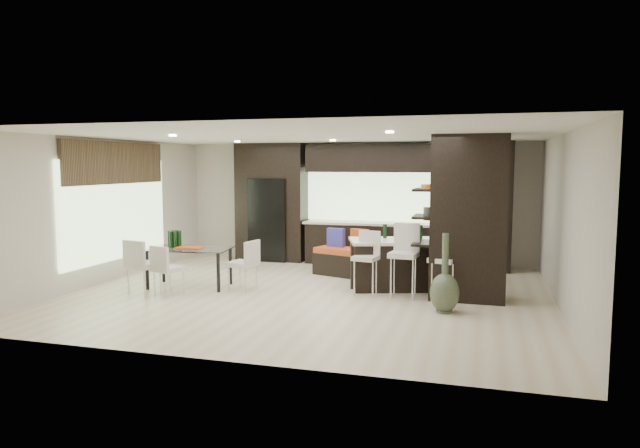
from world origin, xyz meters
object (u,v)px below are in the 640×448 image
(kitchen_island, at_px, (409,264))
(chair_end, at_px, (243,267))
(bench, at_px, (349,262))
(stool_left, at_px, (366,270))
(floor_vase, at_px, (445,273))
(dining_table, at_px, (190,268))
(stool_right, at_px, (443,272))
(chair_far, at_px, (144,269))
(stool_mid, at_px, (403,268))
(chair_near, at_px, (169,272))

(kitchen_island, xyz_separation_m, chair_end, (-2.80, -1.00, -0.03))
(kitchen_island, relative_size, bench, 1.48)
(stool_left, xyz_separation_m, floor_vase, (1.37, -0.81, 0.16))
(chair_end, bearing_deg, bench, -29.72)
(dining_table, bearing_deg, chair_end, -6.92)
(stool_right, xyz_separation_m, bench, (-1.93, 1.55, -0.19))
(chair_far, bearing_deg, kitchen_island, 34.13)
(stool_left, distance_m, dining_table, 3.21)
(dining_table, bearing_deg, bench, 28.08)
(stool_mid, bearing_deg, floor_vase, -40.12)
(bench, distance_m, chair_end, 2.35)
(kitchen_island, distance_m, chair_far, 4.64)
(floor_vase, bearing_deg, stool_mid, 132.89)
(stool_left, distance_m, floor_vase, 1.60)
(bench, xyz_separation_m, floor_vase, (2.01, -2.35, 0.33))
(chair_far, bearing_deg, dining_table, 69.99)
(stool_left, height_order, dining_table, stool_left)
(chair_far, bearing_deg, bench, 52.09)
(bench, bearing_deg, kitchen_island, -12.87)
(stool_mid, distance_m, dining_table, 3.85)
(kitchen_island, relative_size, stool_left, 2.40)
(dining_table, height_order, chair_near, chair_near)
(chair_end, bearing_deg, stool_right, -75.43)
(stool_left, distance_m, chair_end, 2.17)
(stool_left, relative_size, stool_right, 0.95)
(kitchen_island, relative_size, chair_end, 2.55)
(chair_far, bearing_deg, stool_mid, 24.76)
(stool_mid, xyz_separation_m, chair_end, (-2.80, -0.23, -0.09))
(stool_mid, relative_size, chair_end, 1.21)
(stool_mid, bearing_deg, bench, 136.36)
(stool_right, relative_size, chair_end, 1.11)
(kitchen_island, xyz_separation_m, stool_left, (-0.65, -0.75, 0.00))
(floor_vase, height_order, chair_end, floor_vase)
(kitchen_island, bearing_deg, dining_table, 176.64)
(stool_mid, xyz_separation_m, dining_table, (-3.84, -0.23, -0.14))
(kitchen_island, xyz_separation_m, chair_far, (-4.31, -1.73, -0.00))
(floor_vase, distance_m, chair_end, 3.58)
(stool_left, height_order, chair_near, stool_left)
(dining_table, bearing_deg, stool_right, -3.81)
(stool_right, height_order, chair_far, stool_right)
(stool_right, bearing_deg, dining_table, -158.85)
(chair_end, bearing_deg, chair_far, 126.50)
(stool_right, height_order, chair_end, stool_right)
(dining_table, height_order, chair_end, chair_end)
(stool_mid, height_order, chair_near, stool_mid)
(bench, bearing_deg, floor_vase, -30.64)
(floor_vase, xyz_separation_m, dining_table, (-4.57, 0.56, -0.25))
(stool_mid, height_order, chair_end, stool_mid)
(dining_table, bearing_deg, chair_far, -129.13)
(stool_left, bearing_deg, chair_end, -162.75)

